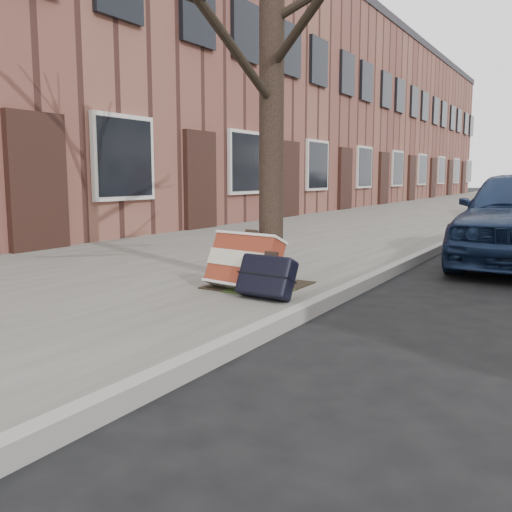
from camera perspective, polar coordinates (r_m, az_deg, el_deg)
The scene contains 7 objects.
ground at distance 3.83m, azimuth 17.76°, elevation -10.47°, with size 120.00×120.00×0.00m, color black.
near_sidewalk at distance 19.12m, azimuth 16.80°, elevation 4.26°, with size 5.00×70.00×0.12m, color slate.
house_near at distance 22.25m, azimuth 2.43°, elevation 13.94°, with size 6.80×40.00×7.00m, color brown.
dirt_patch at distance 5.60m, azimuth 0.26°, elevation -2.93°, with size 0.85×0.85×0.01m, color black.
street_tree at distance 5.69m, azimuth 1.59°, elevation 22.28°, with size 0.23×0.23×4.94m, color black.
suitcase_red at distance 5.30m, azimuth -1.20°, elevation -0.62°, with size 0.71×0.20×0.51m, color maroon.
suitcase_navy at distance 4.98m, azimuth 1.05°, elevation -2.02°, with size 0.52×0.17×0.37m, color black.
Camera 1 is at (0.75, -3.56, 1.19)m, focal length 40.00 mm.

